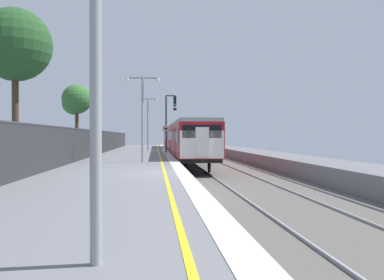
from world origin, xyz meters
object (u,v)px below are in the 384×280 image
signal_gantry (169,117)px  speed_limit_sign (166,135)px  platform_lamp_near (95,5)px  background_tree_centre (17,47)px  platform_lamp_mid (143,111)px  background_tree_left (76,101)px  commuter_train_at_platform (181,139)px  platform_lamp_far (148,120)px

signal_gantry → speed_limit_sign: signal_gantry is taller
platform_lamp_near → background_tree_centre: background_tree_centre is taller
platform_lamp_near → platform_lamp_mid: size_ratio=1.03×
background_tree_centre → platform_lamp_near: bearing=-69.9°
background_tree_centre → signal_gantry: bearing=60.6°
platform_lamp_mid → background_tree_left: size_ratio=0.75×
speed_limit_sign → background_tree_left: background_tree_left is taller
platform_lamp_near → commuter_train_at_platform: bearing=84.9°
speed_limit_sign → signal_gantry: bearing=82.4°
platform_lamp_near → platform_lamp_far: 39.16m
background_tree_left → commuter_train_at_platform: bearing=11.9°
commuter_train_at_platform → background_tree_centre: bearing=-117.2°
platform_lamp_far → background_tree_centre: bearing=-109.1°
platform_lamp_near → signal_gantry: bearing=86.6°
platform_lamp_far → signal_gantry: bearing=-63.2°
commuter_train_at_platform → platform_lamp_far: platform_lamp_far is taller
signal_gantry → background_tree_centre: bearing=-119.4°
platform_lamp_mid → background_tree_left: (-7.13, 17.74, 2.04)m
platform_lamp_mid → platform_lamp_near: bearing=-90.0°
platform_lamp_mid → platform_lamp_far: (0.00, 19.58, 0.26)m
signal_gantry → platform_lamp_mid: (-2.07, -15.49, -0.39)m
commuter_train_at_platform → speed_limit_sign: commuter_train_at_platform is taller
platform_lamp_mid → speed_limit_sign: bearing=82.4°
signal_gantry → platform_lamp_far: size_ratio=0.99×
commuter_train_at_platform → platform_lamp_mid: 20.37m
speed_limit_sign → background_tree_left: (-8.84, 4.91, 3.45)m
platform_lamp_near → background_tree_left: background_tree_left is taller
commuter_train_at_platform → platform_lamp_near: platform_lamp_near is taller
signal_gantry → background_tree_centre: size_ratio=0.63×
signal_gantry → platform_lamp_near: size_ratio=1.06×
commuter_train_at_platform → platform_lamp_mid: platform_lamp_mid is taller
signal_gantry → commuter_train_at_platform: bearing=71.6°
platform_lamp_far → platform_lamp_mid: bearing=-90.0°
speed_limit_sign → platform_lamp_near: (-1.71, -32.41, 1.48)m
platform_lamp_mid → commuter_train_at_platform: bearing=79.9°
signal_gantry → speed_limit_sign: 3.24m
platform_lamp_near → platform_lamp_mid: 19.58m
background_tree_centre → background_tree_left: bearing=90.5°
platform_lamp_mid → platform_lamp_far: bearing=90.0°
speed_limit_sign → background_tree_left: 10.69m
speed_limit_sign → background_tree_left: size_ratio=0.37×
speed_limit_sign → background_tree_centre: 16.67m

